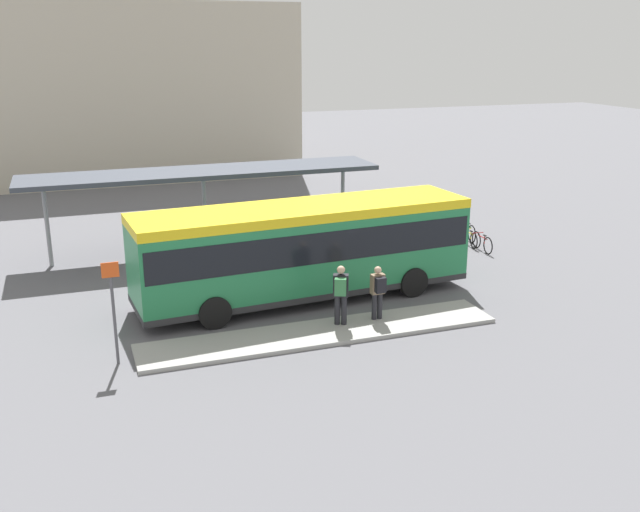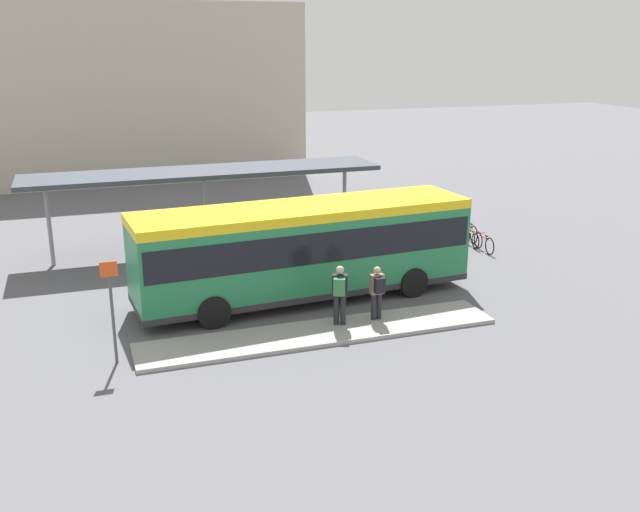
{
  "view_description": "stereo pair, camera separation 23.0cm",
  "coord_description": "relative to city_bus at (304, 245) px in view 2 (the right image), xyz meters",
  "views": [
    {
      "loc": [
        -6.96,
        -20.96,
        8.2
      ],
      "look_at": [
        0.55,
        0.0,
        1.41
      ],
      "focal_mm": 40.0,
      "sensor_mm": 36.0,
      "label": 1
    },
    {
      "loc": [
        -6.74,
        -21.04,
        8.2
      ],
      "look_at": [
        0.55,
        0.0,
        1.41
      ],
      "focal_mm": 40.0,
      "sensor_mm": 36.0,
      "label": 2
    }
  ],
  "objects": [
    {
      "name": "station_building",
      "position": [
        -3.78,
        26.38,
        3.31
      ],
      "size": [
        21.42,
        10.48,
        10.29
      ],
      "color": "#BCB29E",
      "rests_on": "ground_plane"
    },
    {
      "name": "curb_island",
      "position": [
        -0.52,
        -3.03,
        -1.78
      ],
      "size": [
        10.54,
        1.8,
        0.12
      ],
      "color": "#9E9E99",
      "rests_on": "ground_plane"
    },
    {
      "name": "city_bus",
      "position": [
        0.0,
        0.0,
        0.0
      ],
      "size": [
        11.12,
        3.41,
        3.14
      ],
      "rotation": [
        0.0,
        0.0,
        0.07
      ],
      "color": "#237A47",
      "rests_on": "ground_plane"
    },
    {
      "name": "ground_plane",
      "position": [
        -0.01,
        -0.0,
        -1.84
      ],
      "size": [
        120.0,
        120.0,
        0.0
      ],
      "primitive_type": "plane",
      "color": "#5B5B60"
    },
    {
      "name": "pedestrian_waiting",
      "position": [
        1.39,
        -2.75,
        -0.77
      ],
      "size": [
        0.41,
        0.42,
        1.66
      ],
      "rotation": [
        0.0,
        0.0,
        1.59
      ],
      "color": "#232328",
      "rests_on": "curb_island"
    },
    {
      "name": "bicycle_white",
      "position": [
        8.78,
        5.4,
        -1.48
      ],
      "size": [
        0.48,
        1.65,
        0.71
      ],
      "rotation": [
        0.0,
        0.0,
        -1.52
      ],
      "color": "black",
      "rests_on": "ground_plane"
    },
    {
      "name": "bicycle_yellow",
      "position": [
        8.42,
        3.69,
        -1.49
      ],
      "size": [
        0.48,
        1.57,
        0.68
      ],
      "rotation": [
        0.0,
        0.0,
        1.46
      ],
      "color": "black",
      "rests_on": "ground_plane"
    },
    {
      "name": "platform_sign",
      "position": [
        -6.2,
        -3.01,
        -0.28
      ],
      "size": [
        0.44,
        0.08,
        2.8
      ],
      "color": "#4C4C51",
      "rests_on": "ground_plane"
    },
    {
      "name": "station_shelter",
      "position": [
        -1.98,
        6.57,
        1.32
      ],
      "size": [
        13.87,
        2.68,
        3.3
      ],
      "color": "#383D47",
      "rests_on": "ground_plane"
    },
    {
      "name": "bicycle_green",
      "position": [
        8.82,
        4.55,
        -1.45
      ],
      "size": [
        0.48,
        1.79,
        0.77
      ],
      "rotation": [
        0.0,
        0.0,
        1.44
      ],
      "color": "black",
      "rests_on": "ground_plane"
    },
    {
      "name": "pedestrian_companion",
      "position": [
        0.18,
        -2.77,
        -0.68
      ],
      "size": [
        0.54,
        0.57,
        1.81
      ],
      "rotation": [
        0.0,
        0.0,
        1.15
      ],
      "color": "#232328",
      "rests_on": "curb_island"
    },
    {
      "name": "bicycle_red",
      "position": [
        8.51,
        2.84,
        -1.48
      ],
      "size": [
        0.48,
        1.65,
        0.71
      ],
      "rotation": [
        0.0,
        0.0,
        1.52
      ],
      "color": "black",
      "rests_on": "ground_plane"
    }
  ]
}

